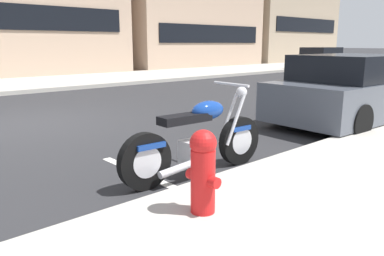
{
  "coord_description": "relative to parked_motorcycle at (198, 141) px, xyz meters",
  "views": [
    {
      "loc": [
        -2.61,
        -7.98,
        1.63
      ],
      "look_at": [
        0.55,
        -4.46,
        0.57
      ],
      "focal_mm": 35.78,
      "sensor_mm": 36.0,
      "label": 1
    }
  ],
  "objects": [
    {
      "name": "sidewalk_far_curb",
      "position": [
        11.49,
        12.04,
        -0.37
      ],
      "size": [
        120.0,
        5.0,
        0.14
      ],
      "primitive_type": "cube",
      "color": "#ADA89E",
      "rests_on": "ground"
    },
    {
      "name": "parked_car_at_intersection",
      "position": [
        4.65,
        0.25,
        0.23
      ],
      "size": [
        4.23,
        2.02,
        1.4
      ],
      "rotation": [
        0.0,
        0.0,
        -0.05
      ],
      "color": "#4C515B",
      "rests_on": "ground"
    },
    {
      "name": "ground_plane",
      "position": [
        -0.51,
        4.62,
        -0.44
      ],
      "size": [
        260.0,
        260.0,
        0.0
      ],
      "primitive_type": "plane",
      "color": "#28282B"
    },
    {
      "name": "parked_motorcycle",
      "position": [
        0.0,
        0.0,
        0.0
      ],
      "size": [
        2.17,
        0.62,
        1.13
      ],
      "rotation": [
        0.0,
        0.0,
        -0.06
      ],
      "color": "black",
      "rests_on": "ground"
    },
    {
      "name": "car_opposite_curb",
      "position": [
        18.6,
        9.01,
        0.23
      ],
      "size": [
        4.33,
        1.81,
        1.38
      ],
      "rotation": [
        0.0,
        0.0,
        3.15
      ],
      "color": "gray",
      "rests_on": "ground"
    },
    {
      "name": "fire_hydrant",
      "position": [
        -0.91,
        -1.04,
        0.11
      ],
      "size": [
        0.24,
        0.36,
        0.76
      ],
      "color": "red",
      "rests_on": "sidewalk_near_curb"
    },
    {
      "name": "parking_stall_stripe",
      "position": [
        -0.51,
        0.3,
        -0.43
      ],
      "size": [
        0.12,
        2.2,
        0.01
      ],
      "primitive_type": "cube",
      "color": "silver",
      "rests_on": "ground"
    }
  ]
}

